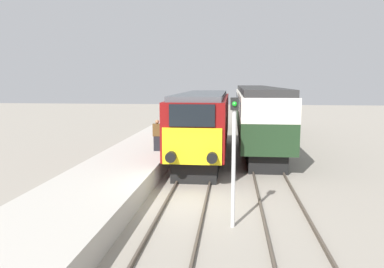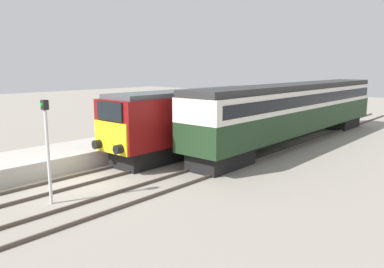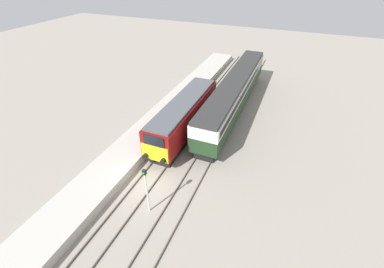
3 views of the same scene
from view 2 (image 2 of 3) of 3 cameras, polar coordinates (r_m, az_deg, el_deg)
name	(u,v)px [view 2 (image 2 of 3)]	position (r m, az deg, el deg)	size (l,w,h in m)	color
ground_plane	(74,183)	(17.80, -17.54, -7.08)	(120.00, 120.00, 0.00)	gray
platform_left	(154,139)	(24.97, -5.84, -0.78)	(3.50, 50.00, 0.82)	#B7B2A8
rails_near_track	(155,161)	(20.69, -5.65, -4.05)	(1.51, 60.00, 0.14)	#4C4238
rails_far_track	(203,172)	(18.43, 1.64, -5.78)	(1.50, 60.00, 0.14)	#4C4238
locomotive	(193,118)	(22.57, 0.19, 2.44)	(2.70, 12.61, 3.80)	black
passenger_carriage	(298,107)	(26.45, 15.79, 4.02)	(2.75, 21.61, 4.04)	black
person_on_platform	(141,126)	(22.68, -7.74, 1.20)	(0.44, 0.26, 1.64)	black
signal_post	(47,143)	(14.85, -21.19, -1.33)	(0.24, 0.28, 3.96)	silver
luggage_crate	(196,125)	(26.38, 0.67, 1.42)	(0.70, 0.56, 0.60)	brown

